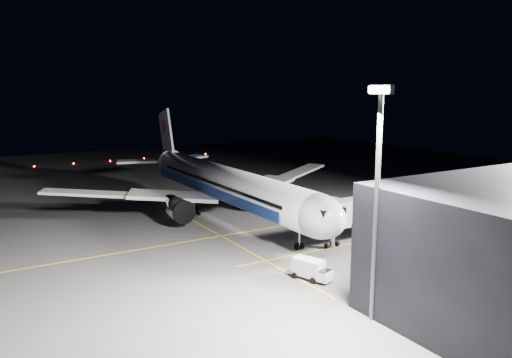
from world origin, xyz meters
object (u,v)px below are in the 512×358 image
Objects in this scene: safety_cone_b at (239,207)px; service_truck at (311,269)px; safety_cone_a at (298,205)px; jet_bridge at (409,201)px; safety_cone_c at (289,206)px; floodlight_mast_south at (377,184)px; airliner at (223,183)px; baggage_tug at (324,200)px.

service_truck is at bearing -15.38° from safety_cone_b.
jet_bridge is at bearing 11.32° from safety_cone_a.
safety_cone_b is 1.20× the size of safety_cone_c.
safety_cone_b is (-24.84, -14.06, -4.25)m from jet_bridge.
safety_cone_c is at bearing 155.21° from floodlight_mast_south.
baggage_tug is at bearing 80.95° from airliner.
airliner is at bearing 150.57° from service_truck.
safety_cone_c is at bearing -106.71° from baggage_tug.
safety_cone_a is at bearing 126.44° from service_truck.
safety_cone_a is 10.57m from safety_cone_b.
safety_cone_c is (-0.48, -1.62, 0.01)m from safety_cone_a.
airliner is 111.64× the size of safety_cone_c.
floodlight_mast_south is 31.45× the size of safety_cone_b.
safety_cone_a is 0.97× the size of safety_cone_c.
safety_cone_a is at bearing -168.68° from jet_bridge.
service_truck is 34.27m from safety_cone_a.
safety_cone_b is (-3.82, -9.85, 0.06)m from safety_cone_a.
baggage_tug is (2.98, 18.72, -4.43)m from airliner.
safety_cone_a is at bearing 73.66° from safety_cone_c.
service_truck is at bearing -30.51° from safety_cone_c.
baggage_tug reaches higher than safety_cone_b.
baggage_tug is (-20.10, 0.66, -3.85)m from jet_bridge.
baggage_tug is at bearing 77.86° from safety_cone_c.
jet_bridge is 64.18× the size of safety_cone_a.
floodlight_mast_south is 37.59× the size of safety_cone_c.
safety_cone_a is at bearing 81.54° from airliner.
service_truck reaches higher than safety_cone_a.
safety_cone_b is (-4.75, -14.72, -0.40)m from baggage_tug.
service_truck reaches higher than safety_cone_b.
floodlight_mast_south is 45.15m from safety_cone_c.
baggage_tug is 4.20× the size of safety_cone_c.
safety_cone_a is 1.69m from safety_cone_c.
baggage_tug is at bearing 147.01° from floodlight_mast_south.
baggage_tug is 4.98m from safety_cone_a.
jet_bridge is (23.08, 18.06, -0.58)m from airliner.
jet_bridge is at bearing 38.04° from airliner.
safety_cone_c is at bearing -164.83° from jet_bridge.
jet_bridge is 1.66× the size of floodlight_mast_south.
safety_cone_c is (-1.40, -6.49, -0.46)m from baggage_tug.
airliner reaches higher than jet_bridge.
safety_cone_b is (-1.77, 4.00, -4.83)m from airliner.
safety_cone_a is (-28.64, 18.78, -0.94)m from service_truck.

